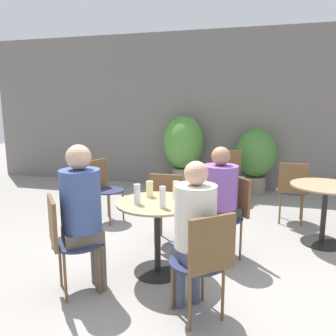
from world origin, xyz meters
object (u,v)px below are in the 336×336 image
object	(u,v)px
cafe_table_far	(325,200)
potted_plant_0	(183,146)
bistro_chair_4	(168,201)
bistro_chair_2	(230,209)
cafe_table_near	(157,221)
bistro_chair_3	(231,171)
beer_glass_1	(163,197)
beer_glass_0	(137,194)
seated_person_0	(83,206)
seated_person_1	(194,225)
seated_person_2	(218,194)
bistro_chair_6	(292,187)
potted_plant_1	(256,156)
bistro_chair_0	(66,236)
bistro_chair_5	(103,184)
bistro_chair_1	(204,257)
beer_glass_2	(176,191)
beer_glass_3	(150,189)

from	to	relation	value
cafe_table_far	potted_plant_0	bearing A→B (deg)	134.80
bistro_chair_4	bistro_chair_2	bearing A→B (deg)	170.83
cafe_table_far	bistro_chair_4	world-z (taller)	bistro_chair_4
cafe_table_near	bistro_chair_3	xyz separation A→B (m)	(0.51, 2.64, -0.00)
bistro_chair_2	beer_glass_1	bearing A→B (deg)	-77.56
bistro_chair_4	beer_glass_0	xyz separation A→B (m)	(-0.09, -0.76, 0.28)
seated_person_0	seated_person_1	world-z (taller)	seated_person_0
seated_person_2	potted_plant_0	distance (m)	2.97
bistro_chair_6	bistro_chair_4	bearing A→B (deg)	41.84
bistro_chair_3	bistro_chair_2	bearing A→B (deg)	-99.42
seated_person_1	potted_plant_1	distance (m)	3.85
bistro_chair_6	seated_person_2	size ratio (longest dim) A/B	0.72
bistro_chair_0	bistro_chair_5	size ratio (longest dim) A/B	1.00
bistro_chair_2	potted_plant_1	distance (m)	2.78
cafe_table_far	bistro_chair_3	world-z (taller)	bistro_chair_3
cafe_table_far	bistro_chair_6	bearing A→B (deg)	115.49
bistro_chair_0	bistro_chair_3	xyz separation A→B (m)	(1.15, 3.18, 0.00)
beer_glass_0	beer_glass_1	xyz separation A→B (m)	(0.25, -0.05, 0.00)
bistro_chair_1	beer_glass_2	xyz separation A→B (m)	(-0.39, 0.76, 0.27)
seated_person_0	seated_person_1	bearing A→B (deg)	-134.98
seated_person_0	beer_glass_3	world-z (taller)	seated_person_0
cafe_table_near	beer_glass_1	bearing A→B (deg)	-59.73
beer_glass_0	beer_glass_2	xyz separation A→B (m)	(0.31, 0.24, -0.00)
bistro_chair_0	bistro_chair_6	size ratio (longest dim) A/B	1.00
bistro_chair_1	beer_glass_0	world-z (taller)	beer_glass_0
bistro_chair_1	bistro_chair_4	world-z (taller)	same
bistro_chair_4	beer_glass_3	world-z (taller)	beer_glass_3
bistro_chair_0	potted_plant_1	size ratio (longest dim) A/B	0.72
bistro_chair_4	potted_plant_1	xyz separation A→B (m)	(0.97, 2.65, 0.18)
cafe_table_far	bistro_chair_5	world-z (taller)	bistro_chair_5
bistro_chair_3	bistro_chair_5	bearing A→B (deg)	-152.83
seated_person_0	beer_glass_0	world-z (taller)	seated_person_0
bistro_chair_0	seated_person_0	bearing A→B (deg)	-90.00
bistro_chair_1	bistro_chair_6	bearing A→B (deg)	-149.80
bistro_chair_6	bistro_chair_3	bearing A→B (deg)	-40.91
potted_plant_1	bistro_chair_5	bearing A→B (deg)	-135.04
bistro_chair_0	beer_glass_1	bearing A→B (deg)	-103.43
cafe_table_far	potted_plant_0	xyz separation A→B (m)	(-2.11, 2.12, 0.31)
bistro_chair_1	beer_glass_2	bearing A→B (deg)	-103.18
potted_plant_0	bistro_chair_1	bearing A→B (deg)	-75.98
bistro_chair_3	seated_person_1	bearing A→B (deg)	-104.16
cafe_table_far	bistro_chair_6	size ratio (longest dim) A/B	0.91
beer_glass_2	beer_glass_3	bearing A→B (deg)	173.85
bistro_chair_3	bistro_chair_6	distance (m)	1.26
seated_person_0	potted_plant_0	world-z (taller)	potted_plant_0
beer_glass_1	beer_glass_3	distance (m)	0.39
cafe_table_far	bistro_chair_0	distance (m)	2.85
seated_person_2	beer_glass_1	distance (m)	0.75
bistro_chair_3	beer_glass_2	bearing A→B (deg)	-111.04
beer_glass_0	beer_glass_2	distance (m)	0.39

